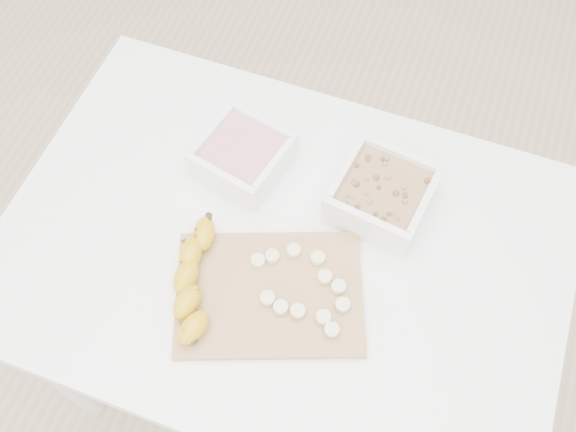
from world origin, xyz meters
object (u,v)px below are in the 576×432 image
(table, at_px, (283,268))
(bowl_granola, at_px, (382,194))
(cutting_board, at_px, (270,293))
(bowl_yogurt, at_px, (243,156))
(banana, at_px, (194,282))

(table, relative_size, bowl_granola, 5.46)
(cutting_board, bearing_deg, bowl_yogurt, 121.62)
(bowl_yogurt, bearing_deg, cutting_board, -58.38)
(table, bearing_deg, bowl_granola, 45.47)
(bowl_granola, distance_m, banana, 0.36)
(table, xyz_separation_m, bowl_granola, (0.14, 0.14, 0.13))
(table, distance_m, bowl_yogurt, 0.23)
(bowl_yogurt, bearing_deg, banana, -85.95)
(cutting_board, bearing_deg, banana, -164.54)
(table, xyz_separation_m, bowl_yogurt, (-0.13, 0.13, 0.13))
(table, bearing_deg, banana, -130.40)
(cutting_board, distance_m, banana, 0.13)
(bowl_granola, relative_size, cutting_board, 0.58)
(bowl_yogurt, height_order, bowl_granola, bowl_granola)
(bowl_granola, height_order, cutting_board, bowl_granola)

